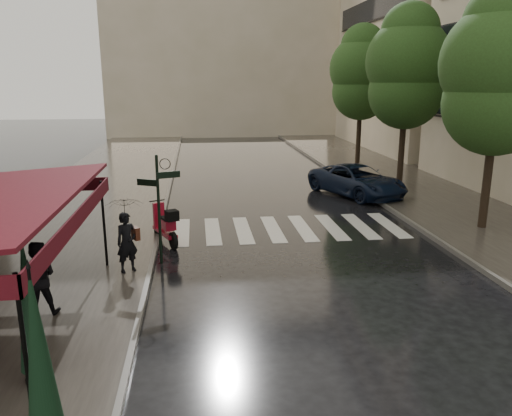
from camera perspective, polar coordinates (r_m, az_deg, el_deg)
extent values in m
plane|color=black|center=(11.63, -5.65, -11.30)|extent=(120.00, 120.00, 0.00)
cube|color=#38332D|center=(23.45, -17.43, 1.46)|extent=(6.00, 60.00, 0.12)
cube|color=#38332D|center=(25.26, 17.58, 2.34)|extent=(5.50, 60.00, 0.12)
cube|color=#595651|center=(23.07, -9.97, 1.74)|extent=(0.12, 60.00, 0.16)
cube|color=#595651|center=(24.25, 11.53, 2.28)|extent=(0.12, 60.00, 0.16)
cube|color=silver|center=(17.25, -8.46, -2.72)|extent=(0.50, 3.20, 0.01)
cube|color=silver|center=(17.25, -4.97, -2.62)|extent=(0.50, 3.20, 0.01)
cube|color=silver|center=(17.31, -1.49, -2.51)|extent=(0.50, 3.20, 0.01)
cube|color=silver|center=(17.43, 1.95, -2.39)|extent=(0.50, 3.20, 0.01)
cube|color=silver|center=(17.62, 5.33, -2.26)|extent=(0.50, 3.20, 0.01)
cube|color=silver|center=(17.86, 8.63, -2.13)|extent=(0.50, 3.20, 0.01)
cube|color=silver|center=(18.17, 11.83, -2.00)|extent=(0.50, 3.20, 0.01)
cube|color=silver|center=(18.52, 14.91, -1.86)|extent=(0.50, 3.20, 0.01)
cube|color=#4A0A16|center=(10.62, -19.63, -1.09)|extent=(0.04, 7.00, 0.35)
cylinder|color=black|center=(8.11, -24.92, -14.48)|extent=(0.07, 0.07, 2.35)
cylinder|color=black|center=(13.99, -16.98, -1.75)|extent=(0.07, 0.07, 2.35)
cylinder|color=black|center=(13.97, -11.03, -0.31)|extent=(0.08, 0.08, 3.10)
cube|color=black|center=(13.74, -9.98, 3.76)|extent=(0.62, 0.26, 0.18)
cube|color=black|center=(13.82, -12.34, 2.86)|extent=(0.56, 0.29, 0.18)
cube|color=tan|center=(40.33, 18.68, 19.66)|extent=(8.00, 16.00, 18.50)
cube|color=tan|center=(48.85, -3.34, 20.17)|extent=(22.00, 6.00, 20.00)
cylinder|color=black|center=(18.50, 25.05, 4.37)|extent=(0.28, 0.28, 4.26)
sphere|color=#223E16|center=(18.31, 25.74, 10.70)|extent=(3.40, 3.40, 3.40)
sphere|color=#223E16|center=(18.30, 26.19, 14.72)|extent=(3.80, 3.80, 3.80)
sphere|color=#223E16|center=(18.38, 26.62, 18.49)|extent=(2.60, 2.60, 2.60)
cylinder|color=black|center=(24.61, 16.38, 7.56)|extent=(0.28, 0.28, 4.48)
sphere|color=#223E16|center=(24.47, 16.74, 12.58)|extent=(3.40, 3.40, 3.40)
sphere|color=#223E16|center=(24.48, 16.97, 15.76)|extent=(3.80, 3.80, 3.80)
sphere|color=#223E16|center=(24.56, 17.20, 18.74)|extent=(2.60, 2.60, 2.60)
cylinder|color=black|center=(31.21, 11.69, 9.06)|extent=(0.28, 0.28, 4.37)
sphere|color=#223E16|center=(31.09, 11.89, 12.92)|extent=(3.40, 3.40, 3.40)
sphere|color=#223E16|center=(31.10, 12.02, 15.36)|extent=(3.80, 3.80, 3.80)
sphere|color=#223E16|center=(31.15, 12.14, 17.65)|extent=(2.60, 2.60, 2.60)
imported|color=black|center=(13.50, -14.51, -3.81)|extent=(0.70, 0.63, 1.61)
imported|color=black|center=(13.19, -14.83, 1.08)|extent=(1.31, 1.32, 0.87)
cube|color=#431D12|center=(13.53, -13.60, -2.83)|extent=(0.27, 0.32, 0.34)
imported|color=black|center=(11.70, -23.67, -7.36)|extent=(0.87, 0.72, 1.64)
cylinder|color=black|center=(15.51, -9.42, -3.70)|extent=(0.32, 0.54, 0.54)
cylinder|color=black|center=(16.77, -11.15, -2.40)|extent=(0.32, 0.54, 0.54)
cube|color=maroon|center=(16.14, -10.37, -2.70)|extent=(0.87, 1.46, 0.11)
cube|color=maroon|center=(15.79, -10.07, -1.79)|extent=(0.55, 0.70, 0.31)
cube|color=maroon|center=(16.48, -11.04, -0.84)|extent=(0.38, 0.27, 0.84)
cylinder|color=black|center=(16.47, -11.25, 0.83)|extent=(0.49, 0.24, 0.04)
cube|color=black|center=(15.32, -9.59, -0.84)|extent=(0.46, 0.45, 0.31)
imported|color=black|center=(22.87, 11.46, 3.11)|extent=(4.03, 5.38, 1.36)
cylinder|color=black|center=(7.43, -23.52, -15.64)|extent=(0.04, 0.04, 2.58)
cone|color=black|center=(7.37, -23.62, -14.76)|extent=(0.48, 0.48, 2.45)
cylinder|color=black|center=(9.63, -23.65, -17.42)|extent=(0.40, 0.40, 0.05)
cylinder|color=black|center=(9.05, -24.45, -10.55)|extent=(0.04, 0.04, 2.48)
cone|color=black|center=(9.00, -24.54, -9.83)|extent=(0.49, 0.49, 2.36)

